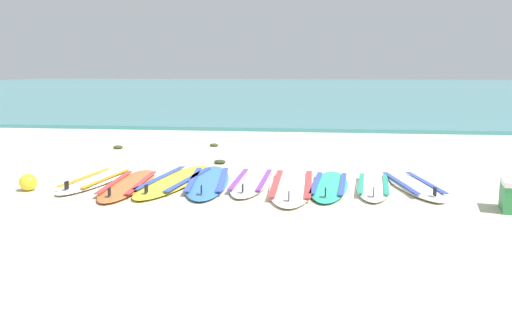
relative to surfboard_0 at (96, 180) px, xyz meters
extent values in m
plane|color=beige|center=(2.23, 0.45, -0.04)|extent=(80.00, 80.00, 0.00)
cube|color=teal|center=(2.23, 36.65, 0.01)|extent=(80.00, 60.00, 0.10)
ellipsoid|color=silver|center=(0.00, 0.00, 0.00)|extent=(0.69, 2.00, 0.07)
cube|color=gold|center=(-0.18, 0.02, 0.04)|extent=(0.21, 1.37, 0.01)
cube|color=gold|center=(0.18, -0.02, 0.04)|extent=(0.21, 1.37, 0.01)
cube|color=black|center=(-0.08, -0.76, 0.09)|extent=(0.02, 0.09, 0.11)
ellipsoid|color=orange|center=(0.58, -0.22, 0.00)|extent=(0.71, 2.21, 0.07)
cube|color=#D13838|center=(0.39, -0.24, 0.04)|extent=(0.19, 1.52, 0.01)
cube|color=#D13838|center=(0.77, -0.20, 0.04)|extent=(0.19, 1.52, 0.01)
cube|color=black|center=(0.65, -1.06, 0.09)|extent=(0.02, 0.09, 0.11)
ellipsoid|color=yellow|center=(1.17, 0.13, 0.00)|extent=(0.91, 2.56, 0.07)
cube|color=#334CB2|center=(0.95, 0.16, 0.04)|extent=(0.29, 1.75, 0.01)
cube|color=#334CB2|center=(1.39, 0.10, 0.04)|extent=(0.29, 1.75, 0.01)
cube|color=black|center=(1.06, -0.84, 0.09)|extent=(0.02, 0.09, 0.11)
ellipsoid|color=#3875CC|center=(1.67, 0.13, 0.00)|extent=(0.90, 2.46, 0.07)
cube|color=#334CB2|center=(1.45, 0.11, 0.04)|extent=(0.29, 1.68, 0.01)
cube|color=#334CB2|center=(1.88, 0.16, 0.04)|extent=(0.29, 1.68, 0.01)
cube|color=black|center=(1.78, -0.80, 0.09)|extent=(0.02, 0.09, 0.11)
ellipsoid|color=white|center=(2.30, 0.19, 0.00)|extent=(0.54, 2.12, 0.07)
cube|color=purple|center=(2.11, 0.20, 0.04)|extent=(0.08, 1.48, 0.01)
cube|color=purple|center=(2.50, 0.19, 0.04)|extent=(0.08, 1.48, 0.01)
cube|color=black|center=(2.30, -0.63, 0.09)|extent=(0.01, 0.09, 0.11)
ellipsoid|color=white|center=(2.92, 0.01, 0.00)|extent=(0.68, 2.55, 0.07)
cube|color=#D13838|center=(2.69, 0.00, 0.04)|extent=(0.12, 1.78, 0.01)
cube|color=#D13838|center=(3.14, 0.01, 0.04)|extent=(0.12, 1.78, 0.01)
cube|color=black|center=(2.93, -0.98, 0.09)|extent=(0.01, 0.09, 0.11)
ellipsoid|color=#2DB793|center=(3.44, 0.07, 0.00)|extent=(0.66, 2.11, 0.07)
cube|color=#334CB2|center=(3.25, 0.08, 0.04)|extent=(0.17, 1.46, 0.01)
cube|color=#334CB2|center=(3.62, 0.06, 0.04)|extent=(0.17, 1.46, 0.01)
cube|color=black|center=(3.38, -0.74, 0.09)|extent=(0.02, 0.09, 0.11)
ellipsoid|color=silver|center=(4.06, 0.11, 0.00)|extent=(0.64, 1.94, 0.07)
cube|color=teal|center=(3.88, 0.12, 0.04)|extent=(0.18, 1.34, 0.01)
cube|color=teal|center=(4.23, 0.09, 0.04)|extent=(0.18, 1.34, 0.01)
cube|color=black|center=(3.99, -0.63, 0.09)|extent=(0.02, 0.09, 0.11)
ellipsoid|color=white|center=(4.62, 0.26, 0.00)|extent=(0.89, 2.12, 0.07)
cube|color=#334CB2|center=(4.44, 0.23, 0.04)|extent=(0.34, 1.43, 0.01)
cube|color=#334CB2|center=(4.80, 0.30, 0.04)|extent=(0.34, 1.43, 0.01)
cube|color=black|center=(4.77, -0.53, 0.09)|extent=(0.03, 0.09, 0.11)
sphere|color=yellow|center=(-0.71, -0.63, 0.08)|extent=(0.24, 0.24, 0.24)
ellipsoid|color=#384723|center=(0.99, 3.84, 0.00)|extent=(0.19, 0.15, 0.07)
ellipsoid|color=#384723|center=(-0.95, 3.25, 0.00)|extent=(0.21, 0.17, 0.07)
ellipsoid|color=#2D381E|center=(1.52, 1.77, 0.00)|extent=(0.21, 0.17, 0.07)
camera|label=1|loc=(3.33, -7.39, 1.65)|focal=37.41mm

